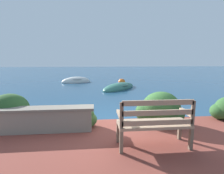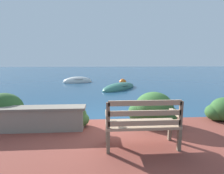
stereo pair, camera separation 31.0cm
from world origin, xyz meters
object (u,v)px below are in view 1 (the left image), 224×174
at_px(mooring_buoy, 122,82).
at_px(rowboat_nearest, 119,88).
at_px(rowboat_mid, 76,82).
at_px(park_bench, 154,122).

bearing_deg(mooring_buoy, rowboat_nearest, -102.78).
xyz_separation_m(rowboat_nearest, rowboat_mid, (-3.00, 3.29, 0.01)).
relative_size(rowboat_nearest, rowboat_mid, 1.25).
height_order(rowboat_nearest, rowboat_mid, rowboat_mid).
xyz_separation_m(rowboat_nearest, mooring_buoy, (0.51, 2.24, 0.04)).
height_order(park_bench, rowboat_nearest, park_bench).
xyz_separation_m(park_bench, rowboat_nearest, (0.42, 7.82, -0.65)).
bearing_deg(rowboat_mid, park_bench, 84.97).
bearing_deg(mooring_buoy, park_bench, -95.26).
relative_size(park_bench, rowboat_nearest, 0.43).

